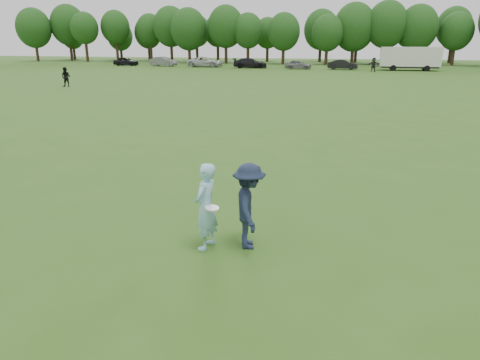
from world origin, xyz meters
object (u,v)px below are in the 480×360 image
(defender, at_px, (249,206))
(car_e, at_px, (298,65))
(car_f, at_px, (343,65))
(car_a, at_px, (126,61))
(car_b, at_px, (163,61))
(player_far_d, at_px, (374,65))
(car_d, at_px, (250,63))
(car_c, at_px, (205,62))
(thrower, at_px, (206,207))
(player_far_a, at_px, (66,77))
(cargo_trailer, at_px, (410,58))

(defender, xyz_separation_m, car_e, (-6.04, 58.15, -0.20))
(car_f, bearing_deg, car_a, 93.55)
(car_b, bearing_deg, player_far_d, -92.32)
(car_f, bearing_deg, car_b, 92.40)
(car_a, bearing_deg, car_f, -93.76)
(defender, distance_m, car_d, 60.54)
(defender, height_order, car_c, defender)
(player_far_d, xyz_separation_m, car_c, (-25.82, 5.14, -0.16))
(thrower, distance_m, player_far_a, 35.32)
(defender, height_order, car_b, defender)
(player_far_d, distance_m, car_d, 18.59)
(player_far_a, xyz_separation_m, player_far_d, (27.88, 27.98, 0.08))
(car_c, bearing_deg, thrower, -164.73)
(player_far_d, bearing_deg, cargo_trailer, 25.07)
(player_far_d, height_order, car_c, player_far_d)
(car_e, bearing_deg, cargo_trailer, -89.68)
(defender, bearing_deg, car_e, -11.01)
(player_far_d, distance_m, cargo_trailer, 6.32)
(car_a, bearing_deg, car_c, -92.18)
(player_far_d, bearing_deg, car_e, 151.04)
(player_far_d, bearing_deg, car_c, 156.57)
(car_f, bearing_deg, car_e, 100.96)
(car_a, xyz_separation_m, car_f, (35.91, -1.67, -0.01))
(car_c, distance_m, car_d, 7.75)
(car_f, bearing_deg, cargo_trailer, -83.46)
(player_far_a, distance_m, player_far_d, 39.50)
(car_e, bearing_deg, car_f, -87.09)
(car_c, height_order, car_e, car_c)
(car_b, height_order, car_d, car_b)
(defender, bearing_deg, car_f, -17.36)
(car_e, height_order, cargo_trailer, cargo_trailer)
(car_a, height_order, car_e, car_a)
(cargo_trailer, bearing_deg, defender, -99.25)
(car_b, height_order, car_c, car_c)
(car_d, xyz_separation_m, car_f, (14.00, -0.31, -0.05))
(thrower, height_order, defender, thrower)
(player_far_d, height_order, car_d, player_far_d)
(car_b, relative_size, car_e, 1.17)
(defender, bearing_deg, car_a, 13.51)
(car_b, relative_size, cargo_trailer, 0.51)
(cargo_trailer, bearing_deg, player_far_d, -142.77)
(car_e, xyz_separation_m, car_f, (6.47, 0.54, 0.03))
(thrower, xyz_separation_m, car_e, (-5.23, 58.40, -0.21))
(car_a, bearing_deg, defender, -150.65)
(player_far_d, relative_size, car_a, 0.45)
(car_b, relative_size, car_d, 0.89)
(car_b, relative_size, car_f, 1.08)
(player_far_d, distance_m, car_c, 26.32)
(player_far_d, relative_size, car_b, 0.41)
(car_d, height_order, cargo_trailer, cargo_trailer)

